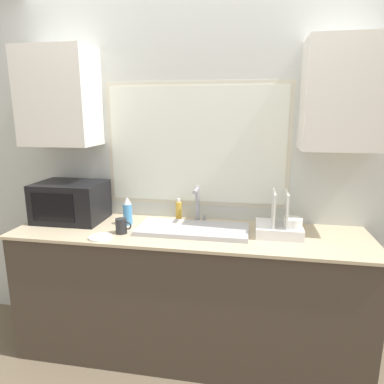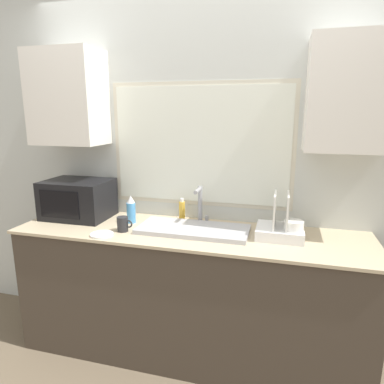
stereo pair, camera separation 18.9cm
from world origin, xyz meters
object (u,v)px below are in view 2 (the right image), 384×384
(spray_bottle, at_px, (131,210))
(mug_near_sink, at_px, (123,224))
(faucet, at_px, (200,202))
(soap_bottle, at_px, (182,210))
(microwave, at_px, (78,199))
(dish_rack, at_px, (281,228))

(spray_bottle, distance_m, mug_near_sink, 0.20)
(faucet, distance_m, spray_bottle, 0.50)
(faucet, relative_size, soap_bottle, 1.63)
(microwave, xyz_separation_m, dish_rack, (1.50, -0.06, -0.08))
(faucet, height_order, mug_near_sink, faucet)
(faucet, xyz_separation_m, mug_near_sink, (-0.46, -0.30, -0.11))
(faucet, relative_size, dish_rack, 0.92)
(mug_near_sink, bearing_deg, spray_bottle, 97.79)
(faucet, bearing_deg, spray_bottle, -167.62)
(dish_rack, bearing_deg, soap_bottle, 165.04)
(soap_bottle, bearing_deg, faucet, -17.69)
(spray_bottle, bearing_deg, soap_bottle, 24.66)
(faucet, xyz_separation_m, microwave, (-0.93, -0.09, -0.01))
(dish_rack, relative_size, spray_bottle, 1.46)
(dish_rack, bearing_deg, spray_bottle, 177.99)
(faucet, distance_m, dish_rack, 0.59)
(spray_bottle, bearing_deg, microwave, 177.60)
(mug_near_sink, bearing_deg, faucet, 32.56)
(mug_near_sink, bearing_deg, dish_rack, 8.33)
(dish_rack, xyz_separation_m, spray_bottle, (-1.06, 0.04, 0.03))
(dish_rack, relative_size, soap_bottle, 1.77)
(dish_rack, bearing_deg, mug_near_sink, -171.67)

